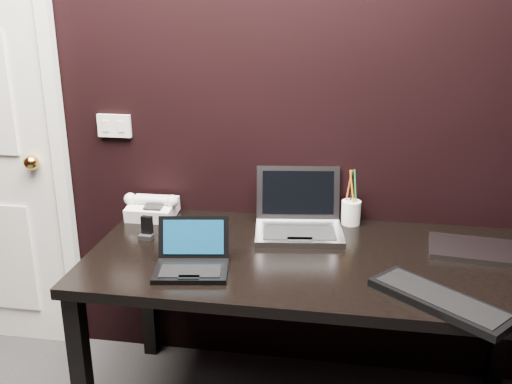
% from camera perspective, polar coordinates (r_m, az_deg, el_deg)
% --- Properties ---
extents(wall_back, '(4.00, 0.00, 4.00)m').
position_cam_1_polar(wall_back, '(2.41, -0.27, 10.39)').
color(wall_back, black).
rests_on(wall_back, ground).
extents(wall_switch, '(0.15, 0.02, 0.10)m').
position_cam_1_polar(wall_switch, '(2.60, -13.99, 6.44)').
color(wall_switch, silver).
rests_on(wall_switch, wall_back).
extents(desk, '(1.70, 0.80, 0.74)m').
position_cam_1_polar(desk, '(2.19, 5.84, -8.23)').
color(desk, black).
rests_on(desk, ground).
extents(netbook, '(0.29, 0.27, 0.16)m').
position_cam_1_polar(netbook, '(2.04, -6.44, -6.84)').
color(netbook, black).
rests_on(netbook, desk).
extents(silver_laptop, '(0.39, 0.36, 0.24)m').
position_cam_1_polar(silver_laptop, '(2.34, 4.28, -2.95)').
color(silver_laptop, '#A4A4AA').
rests_on(silver_laptop, desk).
extents(ext_keyboard, '(0.44, 0.41, 0.03)m').
position_cam_1_polar(ext_keyboard, '(1.91, 17.91, -10.26)').
color(ext_keyboard, black).
rests_on(ext_keyboard, desk).
extents(closed_laptop, '(0.33, 0.26, 0.02)m').
position_cam_1_polar(closed_laptop, '(2.32, 20.78, -5.39)').
color(closed_laptop, '#9A9AA0').
rests_on(closed_laptop, desk).
extents(desk_phone, '(0.24, 0.19, 0.12)m').
position_cam_1_polar(desk_phone, '(2.53, -10.34, -1.57)').
color(desk_phone, white).
rests_on(desk_phone, desk).
extents(mobile_phone, '(0.06, 0.05, 0.09)m').
position_cam_1_polar(mobile_phone, '(2.32, -10.86, -3.77)').
color(mobile_phone, black).
rests_on(mobile_phone, desk).
extents(pen_cup, '(0.11, 0.11, 0.24)m').
position_cam_1_polar(pen_cup, '(2.45, 9.47, -1.92)').
color(pen_cup, white).
rests_on(pen_cup, desk).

